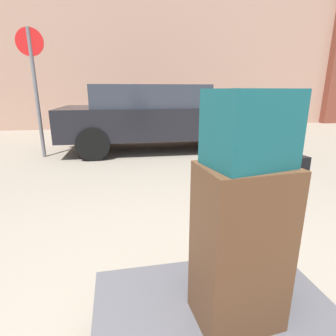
{
  "coord_description": "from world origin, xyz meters",
  "views": [
    {
      "loc": [
        -0.41,
        -0.9,
        1.31
      ],
      "look_at": [
        0.0,
        1.2,
        0.69
      ],
      "focal_mm": 28.76,
      "sensor_mm": 36.0,
      "label": 1
    }
  ],
  "objects": [
    {
      "name": "duffel_bag_teal_topmost_pile",
      "position": [
        0.06,
        -0.01,
        1.18
      ],
      "size": [
        0.33,
        0.28,
        0.28
      ],
      "primitive_type": "cube",
      "rotation": [
        0.0,
        0.0,
        0.2
      ],
      "color": "#144C51",
      "rests_on": "suitcase_brown_rear_left"
    },
    {
      "name": "bollard_kerb_near",
      "position": [
        2.44,
        6.24,
        0.32
      ],
      "size": [
        0.23,
        0.23,
        0.64
      ],
      "primitive_type": "cylinder",
      "color": "#383838",
      "rests_on": "ground_plane"
    },
    {
      "name": "suitcase_black_rear_right",
      "position": [
        0.23,
        0.23,
        0.68
      ],
      "size": [
        0.45,
        0.29,
        0.68
      ],
      "primitive_type": "cube",
      "rotation": [
        0.0,
        0.0,
        0.1
      ],
      "color": "black",
      "rests_on": "luggage_cart"
    },
    {
      "name": "luggage_cart",
      "position": [
        0.0,
        0.0,
        0.27
      ],
      "size": [
        1.12,
        0.85,
        0.34
      ],
      "color": "#4C4C51",
      "rests_on": "ground_plane"
    },
    {
      "name": "suitcase_brown_rear_left",
      "position": [
        0.06,
        -0.01,
        0.69
      ],
      "size": [
        0.37,
        0.29,
        0.7
      ],
      "primitive_type": "cube",
      "rotation": [
        0.0,
        0.0,
        0.09
      ],
      "color": "#51331E",
      "rests_on": "luggage_cart"
    },
    {
      "name": "no_parking_sign",
      "position": [
        -1.86,
        4.84,
        1.49
      ],
      "size": [
        0.5,
        0.07,
        2.41
      ],
      "color": "slate",
      "rests_on": "ground_plane"
    },
    {
      "name": "bollard_kerb_mid",
      "position": [
        3.85,
        6.24,
        0.32
      ],
      "size": [
        0.23,
        0.23,
        0.64
      ],
      "primitive_type": "cylinder",
      "color": "#383838",
      "rests_on": "ground_plane"
    },
    {
      "name": "parked_car",
      "position": [
        0.55,
        5.17,
        0.76
      ],
      "size": [
        4.36,
        2.04,
        1.42
      ],
      "color": "black",
      "rests_on": "ground_plane"
    },
    {
      "name": "bicycle_leaning",
      "position": [
        4.26,
        7.71,
        0.37
      ],
      "size": [
        1.76,
        0.11,
        0.96
      ],
      "color": "black",
      "rests_on": "ground_plane"
    }
  ]
}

